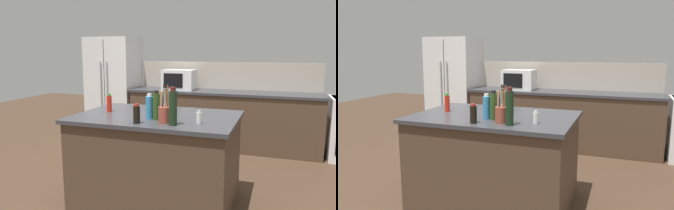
{
  "view_description": "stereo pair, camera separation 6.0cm",
  "coord_description": "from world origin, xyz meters",
  "views": [
    {
      "loc": [
        1.2,
        -3.09,
        1.6
      ],
      "look_at": [
        0.0,
        0.35,
        0.99
      ],
      "focal_mm": 35.0,
      "sensor_mm": 36.0,
      "label": 1
    },
    {
      "loc": [
        1.26,
        -3.07,
        1.6
      ],
      "look_at": [
        0.0,
        0.35,
        0.99
      ],
      "focal_mm": 35.0,
      "sensor_mm": 36.0,
      "label": 2
    }
  ],
  "objects": [
    {
      "name": "ground_plane",
      "position": [
        0.0,
        0.0,
        0.0
      ],
      "size": [
        14.0,
        14.0,
        0.0
      ],
      "primitive_type": "plane",
      "color": "#473323"
    },
    {
      "name": "back_counter_run",
      "position": [
        0.3,
        2.2,
        0.47
      ],
      "size": [
        3.09,
        0.66,
        0.94
      ],
      "color": "#4C3828",
      "rests_on": "ground_plane"
    },
    {
      "name": "wall_backsplash",
      "position": [
        0.3,
        2.52,
        1.17
      ],
      "size": [
        3.05,
        0.03,
        0.46
      ],
      "primitive_type": "cube",
      "color": "#B2A899",
      "rests_on": "back_counter_run"
    },
    {
      "name": "kitchen_island",
      "position": [
        0.0,
        0.0,
        0.47
      ],
      "size": [
        1.65,
        1.11,
        0.94
      ],
      "color": "#4C3828",
      "rests_on": "ground_plane"
    },
    {
      "name": "refrigerator",
      "position": [
        -1.71,
        2.25,
        0.91
      ],
      "size": [
        0.85,
        0.75,
        1.83
      ],
      "color": "white",
      "rests_on": "ground_plane"
    },
    {
      "name": "microwave",
      "position": [
        -0.44,
        2.2,
        1.11
      ],
      "size": [
        0.53,
        0.39,
        0.33
      ],
      "color": "white",
      "rests_on": "back_counter_run"
    },
    {
      "name": "knife_block",
      "position": [
        0.01,
        0.25,
        1.05
      ],
      "size": [
        0.16,
        0.15,
        0.29
      ],
      "rotation": [
        0.0,
        0.0,
        -0.52
      ],
      "color": "#936B47",
      "rests_on": "kitchen_island"
    },
    {
      "name": "utensil_crock",
      "position": [
        0.2,
        -0.31,
        1.02
      ],
      "size": [
        0.12,
        0.12,
        0.32
      ],
      "color": "brown",
      "rests_on": "kitchen_island"
    },
    {
      "name": "salt_shaker",
      "position": [
        0.5,
        -0.24,
        1.0
      ],
      "size": [
        0.05,
        0.05,
        0.12
      ],
      "color": "silver",
      "rests_on": "kitchen_island"
    },
    {
      "name": "dish_soap_bottle",
      "position": [
        -0.0,
        -0.2,
        1.06
      ],
      "size": [
        0.07,
        0.07,
        0.25
      ],
      "color": "#3384BC",
      "rests_on": "kitchen_island"
    },
    {
      "name": "wine_bottle",
      "position": [
        0.3,
        -0.38,
        1.1
      ],
      "size": [
        0.08,
        0.08,
        0.34
      ],
      "color": "black",
      "rests_on": "kitchen_island"
    },
    {
      "name": "olive_oil_bottle",
      "position": [
        0.08,
        -0.21,
        1.07
      ],
      "size": [
        0.07,
        0.07,
        0.28
      ],
      "color": "#2D4C1E",
      "rests_on": "kitchen_island"
    },
    {
      "name": "hot_sauce_bottle",
      "position": [
        -0.56,
        0.01,
        1.03
      ],
      "size": [
        0.05,
        0.05,
        0.2
      ],
      "color": "red",
      "rests_on": "kitchen_island"
    },
    {
      "name": "soy_sauce_bottle",
      "position": [
        -0.04,
        -0.42,
        1.02
      ],
      "size": [
        0.06,
        0.06,
        0.18
      ],
      "color": "black",
      "rests_on": "kitchen_island"
    }
  ]
}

